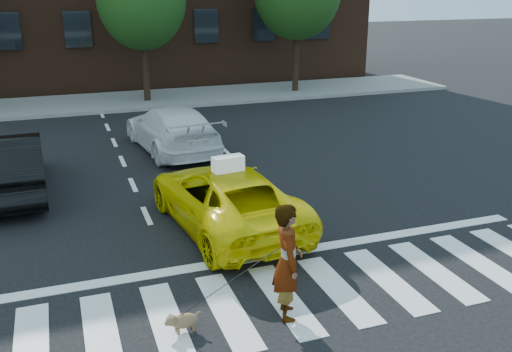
# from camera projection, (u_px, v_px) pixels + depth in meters

# --- Properties ---
(ground) EXTENTS (120.00, 120.00, 0.00)m
(ground) POSITION_uv_depth(u_px,v_px,m) (284.00, 300.00, 9.59)
(ground) COLOR black
(ground) RESTS_ON ground
(crosswalk) EXTENTS (13.00, 2.40, 0.01)m
(crosswalk) POSITION_uv_depth(u_px,v_px,m) (284.00, 299.00, 9.58)
(crosswalk) COLOR silver
(crosswalk) RESTS_ON ground
(stop_line) EXTENTS (12.00, 0.30, 0.01)m
(stop_line) POSITION_uv_depth(u_px,v_px,m) (253.00, 258.00, 11.01)
(stop_line) COLOR silver
(stop_line) RESTS_ON ground
(sidewalk_far) EXTENTS (30.00, 4.00, 0.15)m
(sidewalk_far) POSITION_uv_depth(u_px,v_px,m) (135.00, 100.00, 25.16)
(sidewalk_far) COLOR slate
(sidewalk_far) RESTS_ON ground
(taxi) EXTENTS (2.74, 5.01, 1.33)m
(taxi) POSITION_uv_depth(u_px,v_px,m) (226.00, 198.00, 12.25)
(taxi) COLOR #DDC904
(taxi) RESTS_ON ground
(black_sedan) EXTENTS (1.78, 4.69, 1.53)m
(black_sedan) POSITION_uv_depth(u_px,v_px,m) (9.00, 164.00, 14.14)
(black_sedan) COLOR black
(black_sedan) RESTS_ON ground
(white_suv) EXTENTS (2.52, 5.08, 1.42)m
(white_suv) POSITION_uv_depth(u_px,v_px,m) (172.00, 129.00, 17.79)
(white_suv) COLOR silver
(white_suv) RESTS_ON ground
(woman) EXTENTS (0.60, 0.78, 1.92)m
(woman) POSITION_uv_depth(u_px,v_px,m) (288.00, 262.00, 8.83)
(woman) COLOR #999999
(woman) RESTS_ON ground
(dog) EXTENTS (0.58, 0.26, 0.33)m
(dog) POSITION_uv_depth(u_px,v_px,m) (182.00, 321.00, 8.65)
(dog) COLOR olive
(dog) RESTS_ON ground
(taxi_sign) EXTENTS (0.68, 0.35, 0.32)m
(taxi_sign) POSITION_uv_depth(u_px,v_px,m) (228.00, 164.00, 11.80)
(taxi_sign) COLOR white
(taxi_sign) RESTS_ON taxi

